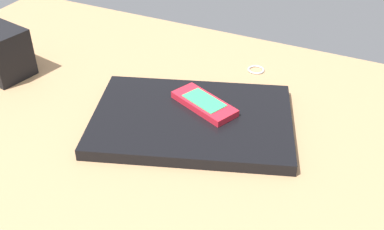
# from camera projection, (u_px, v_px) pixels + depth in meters

# --- Properties ---
(desk_surface) EXTENTS (1.20, 0.80, 0.03)m
(desk_surface) POSITION_uv_depth(u_px,v_px,m) (148.00, 134.00, 0.78)
(desk_surface) COLOR #9E7751
(desk_surface) RESTS_ON ground
(laptop_closed) EXTENTS (0.38, 0.32, 0.02)m
(laptop_closed) POSITION_uv_depth(u_px,v_px,m) (192.00, 120.00, 0.77)
(laptop_closed) COLOR black
(laptop_closed) RESTS_ON desk_surface
(cell_phone_on_laptop) EXTENTS (0.13, 0.09, 0.01)m
(cell_phone_on_laptop) POSITION_uv_depth(u_px,v_px,m) (204.00, 104.00, 0.78)
(cell_phone_on_laptop) COLOR red
(cell_phone_on_laptop) RESTS_ON laptop_closed
(key_ring) EXTENTS (0.03, 0.03, 0.00)m
(key_ring) POSITION_uv_depth(u_px,v_px,m) (256.00, 70.00, 0.93)
(key_ring) COLOR silver
(key_ring) RESTS_ON desk_surface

